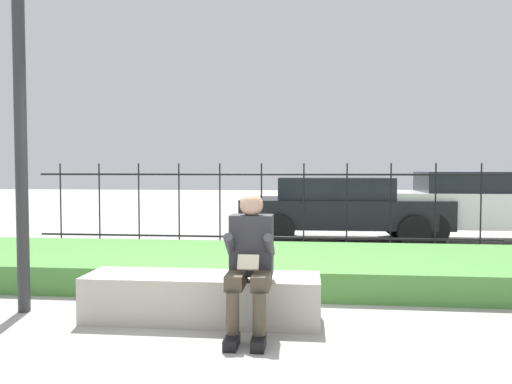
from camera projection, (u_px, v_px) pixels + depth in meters
The scene contains 8 objects.
ground_plane at pixel (225, 321), 4.76m from camera, with size 60.00×60.00×0.00m, color #9E9B93.
stone_bench at pixel (202, 300), 4.77m from camera, with size 2.24×0.60×0.44m.
person_seated_reader at pixel (250, 258), 4.37m from camera, with size 0.42×0.73×1.24m.
grass_berm at pixel (249, 266), 6.62m from camera, with size 9.78×2.36×0.33m.
iron_fence at pixel (261, 207), 8.36m from camera, with size 7.78×0.03×1.55m.
car_parked_right at pixel (487, 204), 9.87m from camera, with size 4.21×1.91×1.40m.
car_parked_center at pixel (340, 207), 10.08m from camera, with size 4.05×1.92×1.29m.
street_lamp at pixel (20, 94), 4.97m from camera, with size 0.28×0.28×3.53m.
Camera 1 is at (0.79, -4.64, 1.44)m, focal length 35.00 mm.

